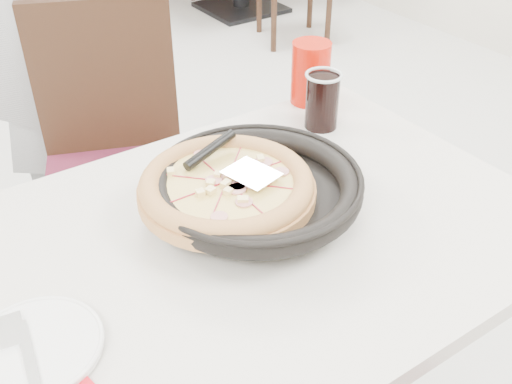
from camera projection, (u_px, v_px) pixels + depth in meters
floor at (124, 378)px, 1.76m from camera, size 7.00×7.00×0.00m
main_table at (239, 366)px, 1.33m from camera, size 1.26×0.89×0.75m
chair_far at (117, 177)px, 1.78m from camera, size 0.54×0.54×0.95m
trivet at (245, 219)px, 1.13m from camera, size 0.14×0.14×0.04m
pizza_pan at (256, 195)px, 1.15m from camera, size 0.38×0.38×0.01m
pizza at (227, 191)px, 1.13m from camera, size 0.36×0.36×0.02m
pizza_server at (251, 173)px, 1.12m from camera, size 0.10×0.11×0.00m
side_plate at (36, 348)px, 0.89m from camera, size 0.21×0.21×0.01m
fork at (30, 362)px, 0.86m from camera, size 0.04×0.17×0.00m
cola_glass at (322, 102)px, 1.43m from camera, size 0.09×0.09×0.13m
red_cup at (311, 73)px, 1.53m from camera, size 0.11×0.11×0.16m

